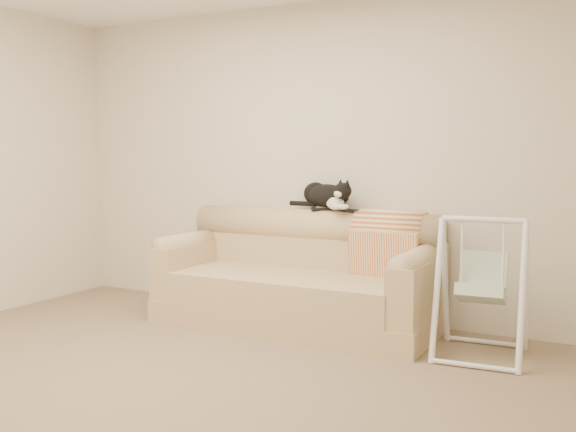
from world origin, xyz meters
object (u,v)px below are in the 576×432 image
Objects in this scene: remote_a at (322,209)px; sofa at (299,280)px; tuxedo_cat at (327,196)px; remote_b at (350,210)px; baby_swing at (482,287)px.

sofa is at bearing -109.27° from remote_a.
remote_a is 0.28× the size of tuxedo_cat.
remote_b is 0.19× the size of baby_swing.
sofa is 0.62m from remote_a.
remote_b reaches higher than sofa.
remote_a reaches higher than remote_b.
remote_a reaches higher than sofa.
remote_a is 0.11m from tuxedo_cat.
sofa is 0.69m from remote_b.
remote_a is at bearing 162.85° from baby_swing.
tuxedo_cat is 0.67× the size of baby_swing.
sofa is at bearing -146.18° from remote_b.
baby_swing is (1.11, -0.41, -0.44)m from remote_b.
sofa is 12.38× the size of remote_a.
sofa is 1.47m from baby_swing.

